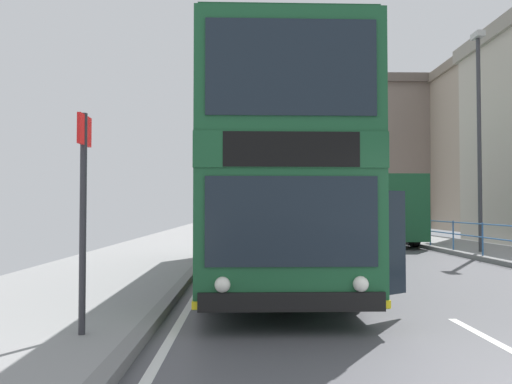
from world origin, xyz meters
The scene contains 6 objects.
double_decker_bus_main centered at (-2.50, 7.73, 2.25)m, with size 3.28×10.59×4.30m.
background_bus_far_lane centered at (2.96, 21.16, 1.64)m, with size 2.60×10.34×2.99m.
pedestrian_railing_far_kerb centered at (4.45, 12.23, 0.85)m, with size 0.05×23.16×1.04m.
bus_stop_sign_near centered at (-4.94, 2.19, 1.75)m, with size 0.08×0.44×2.61m.
street_lamp_far_side centered at (5.05, 13.68, 4.55)m, with size 0.28×0.60×7.59m.
background_building_01 centered at (13.38, 46.06, 6.30)m, with size 11.11×18.11×12.54m.
Camera 1 is at (-3.03, -3.99, 1.61)m, focal length 36.47 mm.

